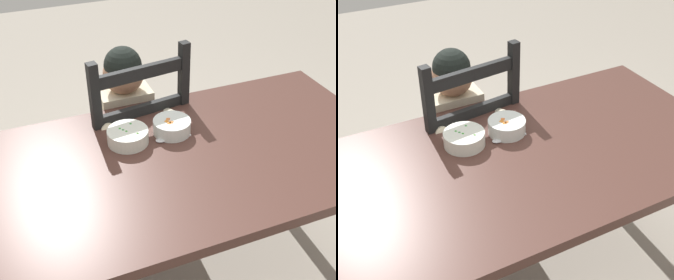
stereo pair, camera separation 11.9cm
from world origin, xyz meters
TOP-DOWN VIEW (x-y plane):
  - dining_table at (0.00, 0.00)m, footprint 1.58×0.80m
  - dining_chair at (-0.05, 0.45)m, footprint 0.47×0.47m
  - child_figure at (-0.06, 0.44)m, footprint 0.32×0.31m
  - bowl_of_peas at (-0.14, 0.15)m, footprint 0.15×0.15m
  - bowl_of_carrots at (0.03, 0.15)m, footprint 0.14×0.14m
  - spoon at (-0.01, 0.11)m, footprint 0.14×0.03m

SIDE VIEW (x-z plane):
  - dining_chair at x=-0.05m, z-range -0.03..0.99m
  - child_figure at x=-0.06m, z-range 0.16..1.14m
  - dining_table at x=0.00m, z-range 0.28..1.03m
  - spoon at x=-0.01m, z-range 0.75..0.76m
  - bowl_of_peas at x=-0.14m, z-range 0.75..0.81m
  - bowl_of_carrots at x=0.03m, z-range 0.76..0.81m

